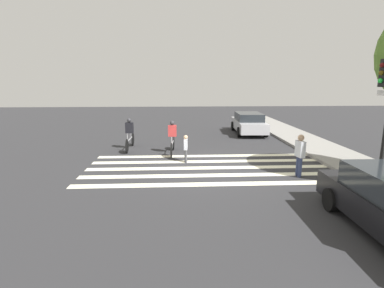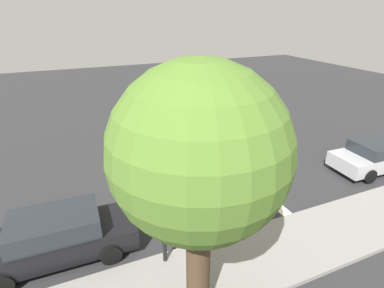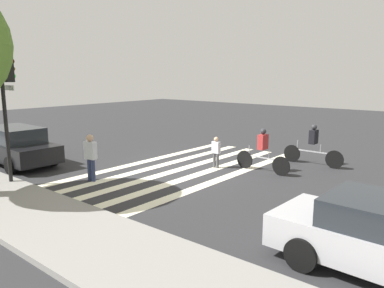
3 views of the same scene
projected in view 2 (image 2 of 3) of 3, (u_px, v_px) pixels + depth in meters
The scene contains 11 objects.
ground_plane at pixel (188, 167), 14.42m from camera, with size 60.00×60.00×0.00m, color #2D2D30.
sidewalk_curb at pixel (265, 255), 9.14m from camera, with size 36.00×2.50×0.14m.
crosswalk_stripes at pixel (188, 167), 14.41m from camera, with size 4.43×10.00×0.01m.
traffic_light at pixel (160, 171), 7.78m from camera, with size 0.60×0.50×4.40m.
street_tree at pixel (199, 155), 5.84m from camera, with size 3.63×3.63×6.21m.
pedestrian_adult_blue_shirt at pixel (189, 192), 10.82m from camera, with size 0.47×0.25×1.61m.
pedestrian_adult_yellow_jacket at pixel (198, 144), 15.21m from camera, with size 0.35×0.18×1.22m.
cyclist_far_lane at pixel (219, 117), 18.50m from camera, with size 2.48×0.41×1.65m.
cyclist_near_curb at pixel (222, 132), 16.25m from camera, with size 2.28×0.41×1.64m.
car_parked_dark_suv at pixel (377, 155), 13.97m from camera, with size 4.40×2.05×1.41m.
car_parked_far_curb at pixel (57, 237), 8.88m from camera, with size 4.59×1.95×1.52m.
Camera 2 is at (4.77, 11.76, 6.92)m, focal length 28.00 mm.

